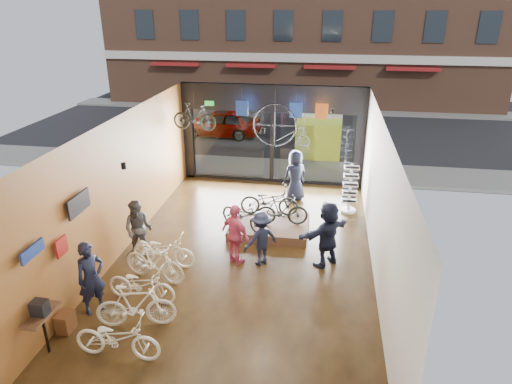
% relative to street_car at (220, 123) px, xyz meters
% --- Properties ---
extents(ground_plane, '(7.00, 12.00, 0.04)m').
position_rel_street_car_xyz_m(ground_plane, '(3.49, -12.00, -0.74)').
color(ground_plane, black).
rests_on(ground_plane, ground).
extents(ceiling, '(7.00, 12.00, 0.04)m').
position_rel_street_car_xyz_m(ceiling, '(3.49, -12.00, 3.10)').
color(ceiling, black).
rests_on(ceiling, ground).
extents(wall_left, '(0.04, 12.00, 3.80)m').
position_rel_street_car_xyz_m(wall_left, '(-0.03, -12.00, 1.18)').
color(wall_left, '#B3692B').
rests_on(wall_left, ground).
extents(wall_right, '(0.04, 12.00, 3.80)m').
position_rel_street_car_xyz_m(wall_right, '(7.01, -12.00, 1.18)').
color(wall_right, beige).
rests_on(wall_right, ground).
extents(wall_back, '(7.00, 0.04, 3.80)m').
position_rel_street_car_xyz_m(wall_back, '(3.49, -18.02, 1.18)').
color(wall_back, beige).
rests_on(wall_back, ground).
extents(storefront, '(7.00, 0.26, 3.80)m').
position_rel_street_car_xyz_m(storefront, '(3.49, -6.00, 1.18)').
color(storefront, black).
rests_on(storefront, ground).
extents(exit_sign, '(0.35, 0.06, 0.18)m').
position_rel_street_car_xyz_m(exit_sign, '(1.09, -6.12, 2.33)').
color(exit_sign, '#198C26').
rests_on(exit_sign, storefront).
extents(street_road, '(30.00, 18.00, 0.02)m').
position_rel_street_car_xyz_m(street_road, '(3.49, 3.00, -0.73)').
color(street_road, black).
rests_on(street_road, ground).
extents(sidewalk_near, '(30.00, 2.40, 0.12)m').
position_rel_street_car_xyz_m(sidewalk_near, '(3.49, -4.80, -0.66)').
color(sidewalk_near, slate).
rests_on(sidewalk_near, ground).
extents(sidewalk_far, '(30.00, 2.00, 0.12)m').
position_rel_street_car_xyz_m(sidewalk_far, '(3.49, 7.00, -0.66)').
color(sidewalk_far, slate).
rests_on(sidewalk_far, ground).
extents(street_car, '(4.21, 1.70, 1.44)m').
position_rel_street_car_xyz_m(street_car, '(0.00, 0.00, 0.00)').
color(street_car, gray).
rests_on(street_car, street_road).
extents(box_truck, '(2.07, 6.21, 2.45)m').
position_rel_street_car_xyz_m(box_truck, '(5.19, -1.00, 0.51)').
color(box_truck, silver).
rests_on(box_truck, street_road).
extents(floor_bike_0, '(1.79, 0.63, 0.94)m').
position_rel_street_car_xyz_m(floor_bike_0, '(1.69, -16.17, -0.25)').
color(floor_bike_0, white).
rests_on(floor_bike_0, ground_plane).
extents(floor_bike_1, '(1.81, 0.87, 1.05)m').
position_rel_street_car_xyz_m(floor_bike_1, '(1.68, -15.20, -0.19)').
color(floor_bike_1, white).
rests_on(floor_bike_1, ground_plane).
extents(floor_bike_2, '(1.77, 0.77, 0.90)m').
position_rel_street_car_xyz_m(floor_bike_2, '(1.44, -14.31, -0.27)').
color(floor_bike_2, white).
rests_on(floor_bike_2, ground_plane).
extents(floor_bike_3, '(1.83, 0.92, 1.06)m').
position_rel_street_car_xyz_m(floor_bike_3, '(1.43, -13.42, -0.19)').
color(floor_bike_3, white).
rests_on(floor_bike_3, ground_plane).
extents(floor_bike_4, '(1.82, 0.75, 0.93)m').
position_rel_street_car_xyz_m(floor_bike_4, '(1.42, -12.71, -0.25)').
color(floor_bike_4, white).
rests_on(floor_bike_4, ground_plane).
extents(display_platform, '(2.40, 1.80, 0.30)m').
position_rel_street_car_xyz_m(display_platform, '(3.97, -10.31, -0.57)').
color(display_platform, '#50341C').
rests_on(display_platform, ground_plane).
extents(display_bike_left, '(1.72, 1.32, 0.87)m').
position_rel_street_car_xyz_m(display_bike_left, '(3.24, -10.79, 0.02)').
color(display_bike_left, black).
rests_on(display_bike_left, display_platform).
extents(display_bike_mid, '(1.64, 0.67, 0.96)m').
position_rel_street_car_xyz_m(display_bike_mid, '(4.36, -10.38, 0.06)').
color(display_bike_mid, black).
rests_on(display_bike_mid, display_platform).
extents(display_bike_right, '(1.87, 0.75, 0.96)m').
position_rel_street_car_xyz_m(display_bike_right, '(3.88, -9.73, 0.06)').
color(display_bike_right, black).
rests_on(display_bike_right, display_platform).
extents(customer_0, '(0.73, 0.77, 1.77)m').
position_rel_street_car_xyz_m(customer_0, '(0.51, -14.84, 0.17)').
color(customer_0, '#161C33').
rests_on(customer_0, ground_plane).
extents(customer_1, '(0.84, 0.67, 1.69)m').
position_rel_street_car_xyz_m(customer_1, '(0.61, -12.37, 0.12)').
color(customer_1, '#3F3F44').
rests_on(customer_1, ground_plane).
extents(customer_2, '(1.06, 0.93, 1.72)m').
position_rel_street_car_xyz_m(customer_2, '(3.31, -12.28, 0.14)').
color(customer_2, '#CC4C72').
rests_on(customer_2, ground_plane).
extents(customer_3, '(1.14, 1.09, 1.55)m').
position_rel_street_car_xyz_m(customer_3, '(3.99, -12.22, 0.06)').
color(customer_3, '#161C33').
rests_on(customer_3, ground_plane).
extents(customer_4, '(1.08, 1.00, 1.85)m').
position_rel_street_car_xyz_m(customer_4, '(4.54, -7.74, 0.21)').
color(customer_4, '#161C33').
rests_on(customer_4, ground_plane).
extents(customer_5, '(1.58, 1.60, 1.84)m').
position_rel_street_car_xyz_m(customer_5, '(5.74, -11.95, 0.20)').
color(customer_5, '#161C33').
rests_on(customer_5, ground_plane).
extents(sunglasses_rack, '(0.56, 0.49, 1.72)m').
position_rel_street_car_xyz_m(sunglasses_rack, '(6.44, -8.46, 0.14)').
color(sunglasses_rack, white).
rests_on(sunglasses_rack, ground_plane).
extents(wall_merch, '(0.40, 2.40, 2.60)m').
position_rel_street_car_xyz_m(wall_merch, '(0.11, -15.50, 0.58)').
color(wall_merch, navy).
rests_on(wall_merch, wall_left).
extents(penny_farthing, '(1.96, 0.06, 1.56)m').
position_rel_street_car_xyz_m(penny_farthing, '(4.04, -7.10, 1.78)').
color(penny_farthing, black).
rests_on(penny_farthing, ceiling).
extents(hung_bike, '(1.62, 0.61, 0.95)m').
position_rel_street_car_xyz_m(hung_bike, '(0.98, -7.80, 2.21)').
color(hung_bike, black).
rests_on(hung_bike, ceiling).
extents(jersey_left, '(0.45, 0.03, 0.55)m').
position_rel_street_car_xyz_m(jersey_left, '(2.47, -6.80, 2.33)').
color(jersey_left, '#1E3F99').
rests_on(jersey_left, ceiling).
extents(jersey_mid, '(0.45, 0.03, 0.55)m').
position_rel_street_car_xyz_m(jersey_mid, '(4.42, -6.80, 2.33)').
color(jersey_mid, '#1E3F99').
rests_on(jersey_mid, ceiling).
extents(jersey_right, '(0.45, 0.03, 0.55)m').
position_rel_street_car_xyz_m(jersey_right, '(5.33, -6.80, 2.33)').
color(jersey_right, '#CC5919').
rests_on(jersey_right, ceiling).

